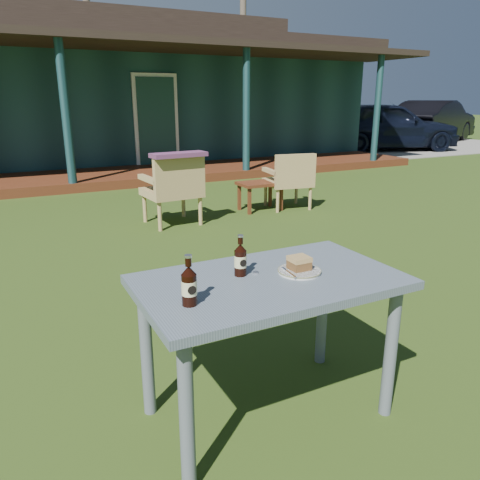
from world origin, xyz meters
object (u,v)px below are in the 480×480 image
cafe_table (269,298)px  cola_bottle_near (240,259)px  cola_bottle_far (189,285)px  side_table (260,186)px  car_near (385,126)px  plate (299,271)px  cake_slice (299,263)px  armchair_right (290,178)px  armchair_left (174,186)px  car_far (434,121)px

cafe_table → cola_bottle_near: bearing=138.6°
cola_bottle_far → side_table: 4.75m
car_near → plate: bearing=152.2°
plate → cola_bottle_near: cola_bottle_near is taller
cake_slice → cola_bottle_far: (-0.59, -0.11, 0.04)m
cafe_table → armchair_right: 4.54m
cafe_table → cola_bottle_far: cola_bottle_far is taller
armchair_left → side_table: 1.35m
cafe_table → armchair_left: size_ratio=1.40×
car_near → car_far: size_ratio=0.97×
side_table → car_far: bearing=31.2°
car_near → car_far: bearing=-51.6°
cafe_table → side_table: size_ratio=2.00×
cake_slice → side_table: bearing=62.9°
cafe_table → cola_bottle_far: 0.48m
armchair_left → cafe_table: bearing=-102.5°
armchair_left → armchair_right: armchair_left is taller
plate → armchair_left: bearing=79.9°
armchair_right → cafe_table: bearing=-124.2°
car_far → side_table: bearing=100.5°
cafe_table → cake_slice: cake_slice is taller
plate → cola_bottle_far: (-0.59, -0.10, 0.08)m
car_near → armchair_right: 8.55m
plate → cola_bottle_far: 0.60m
plate → car_near: bearing=44.6°
plate → cola_bottle_near: 0.29m
plate → side_table: size_ratio=0.34×
cafe_table → cola_bottle_far: (-0.43, -0.10, 0.18)m
cake_slice → armchair_left: armchair_left is taller
car_far → cake_slice: size_ratio=47.50×
cola_bottle_far → armchair_right: bearing=52.3°
car_near → cola_bottle_far: car_near is taller
plate → armchair_left: (0.65, 3.65, -0.25)m
plate → side_table: 4.36m
armchair_left → side_table: size_ratio=1.43×
plate → armchair_left: size_ratio=0.24×
cola_bottle_far → cafe_table: bearing=13.7°
car_near → armchair_left: bearing=139.9°
cafe_table → plate: plate is taller
cafe_table → side_table: bearing=61.1°
car_far → cola_bottle_near: car_far is taller
car_near → cola_bottle_near: bearing=151.1°
car_near → car_far: same height
car_near → cola_bottle_far: bearing=150.7°
cake_slice → cola_bottle_far: size_ratio=0.44×
side_table → cola_bottle_far: bearing=-122.9°
car_near → cake_slice: size_ratio=45.94×
plate → cake_slice: cake_slice is taller
cola_bottle_near → side_table: bearing=59.3°
cake_slice → cola_bottle_near: cola_bottle_near is taller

